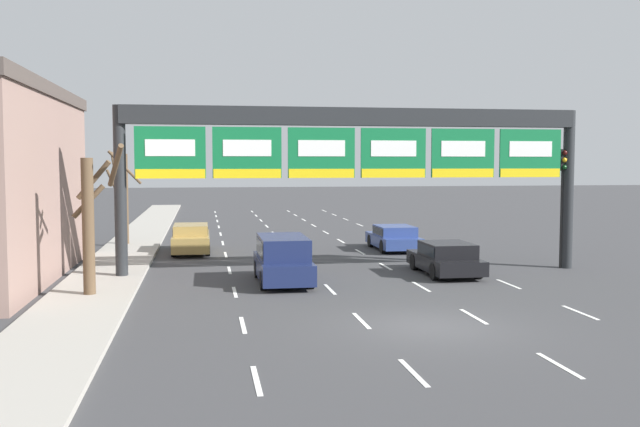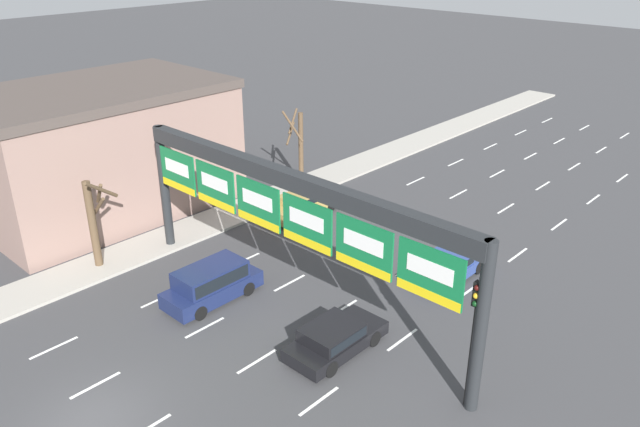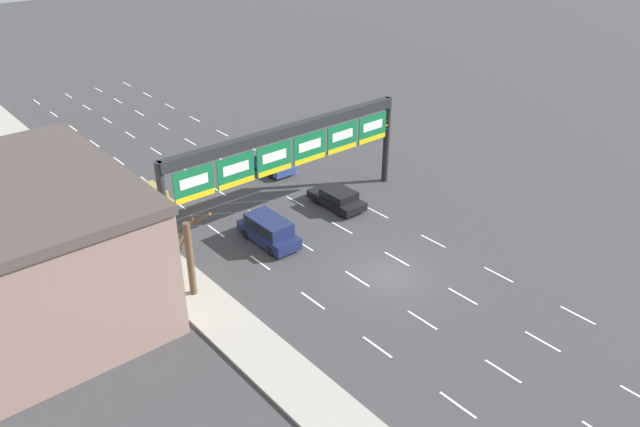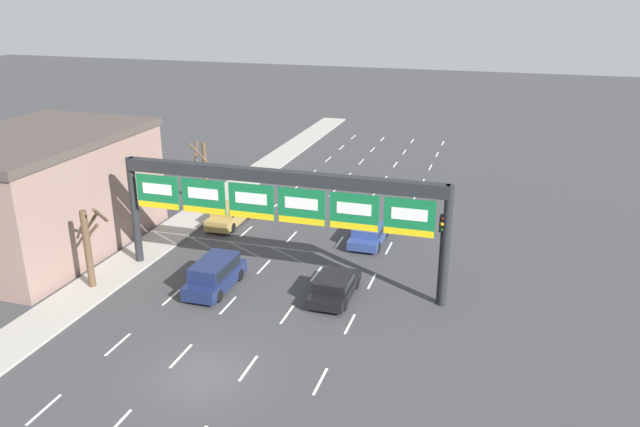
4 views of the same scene
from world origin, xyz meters
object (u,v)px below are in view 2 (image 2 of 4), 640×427
at_px(sign_gantry, 286,200).
at_px(car_black, 334,337).
at_px(car_blue, 447,265).
at_px(car_gold, 303,203).
at_px(suv_navy, 211,282).
at_px(tree_bare_closest, 299,144).
at_px(traffic_light_near_gantry, 475,320).
at_px(tree_bare_second, 94,219).

relative_size(sign_gantry, car_black, 4.29).
height_order(sign_gantry, car_blue, sign_gantry).
xyz_separation_m(sign_gantry, car_gold, (-6.59, 7.62, -4.53)).
distance_m(suv_navy, tree_bare_closest, 14.51).
height_order(car_gold, tree_bare_closest, tree_bare_closest).
bearing_deg(suv_navy, car_gold, 110.30).
bearing_deg(traffic_light_near_gantry, tree_bare_second, -168.59).
bearing_deg(tree_bare_second, traffic_light_near_gantry, 11.41).
bearing_deg(tree_bare_closest, traffic_light_near_gantry, -29.70).
bearing_deg(tree_bare_closest, car_blue, -15.17).
height_order(car_gold, tree_bare_second, tree_bare_second).
xyz_separation_m(tree_bare_closest, tree_bare_second, (0.50, -14.48, -0.16)).
bearing_deg(car_blue, sign_gantry, -116.14).
height_order(traffic_light_near_gantry, tree_bare_second, tree_bare_second).
xyz_separation_m(suv_navy, tree_bare_second, (-6.46, -1.88, 1.69)).
distance_m(car_blue, traffic_light_near_gantry, 9.29).
distance_m(car_black, traffic_light_near_gantry, 6.13).
relative_size(car_gold, tree_bare_second, 0.96).
bearing_deg(car_black, suv_navy, -172.08).
bearing_deg(traffic_light_near_gantry, tree_bare_closest, 150.30).
bearing_deg(sign_gantry, car_gold, 130.86).
relative_size(car_black, tree_bare_closest, 0.88).
xyz_separation_m(suv_navy, tree_bare_closest, (-6.96, 12.60, 1.85)).
relative_size(car_gold, car_blue, 1.07).
distance_m(car_gold, traffic_light_near_gantry, 17.37).
relative_size(suv_navy, tree_bare_second, 0.93).
height_order(sign_gantry, car_gold, sign_gantry).
height_order(car_black, suv_navy, suv_navy).
xyz_separation_m(car_black, traffic_light_near_gantry, (5.36, 0.92, 2.84)).
xyz_separation_m(car_blue, tree_bare_second, (-13.09, -10.80, 1.97)).
height_order(car_black, car_gold, car_gold).
bearing_deg(suv_navy, car_blue, 53.36).
height_order(car_black, tree_bare_second, tree_bare_second).
bearing_deg(car_gold, tree_bare_closest, 137.26).
bearing_deg(sign_gantry, car_blue, 63.86).
distance_m(car_black, car_gold, 13.13).
xyz_separation_m(car_black, suv_navy, (-6.57, -0.91, 0.26)).
relative_size(car_gold, tree_bare_closest, 0.95).
bearing_deg(suv_navy, car_black, 7.92).
bearing_deg(car_black, tree_bare_second, -167.90).
bearing_deg(tree_bare_second, car_black, 12.10).
distance_m(car_black, suv_navy, 6.64).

